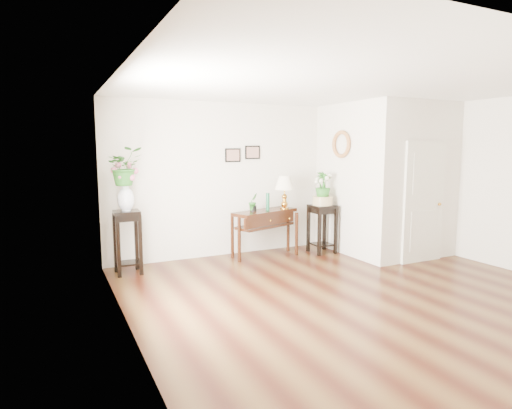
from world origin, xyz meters
TOP-DOWN VIEW (x-y plane):
  - floor at (0.00, 0.00)m, footprint 6.00×5.50m
  - ceiling at (0.00, 0.00)m, footprint 6.00×5.50m
  - wall_back at (0.00, 2.75)m, footprint 6.00×0.02m
  - wall_left at (-3.00, 0.00)m, footprint 0.02×5.50m
  - wall_right at (3.00, 0.00)m, footprint 0.02×5.50m
  - partition at (2.10, 1.77)m, footprint 1.80×1.95m
  - door at (2.10, 0.78)m, footprint 0.90×0.05m
  - art_print_left at (-0.65, 2.73)m, footprint 0.30×0.02m
  - art_print_right at (-0.25, 2.73)m, footprint 0.30×0.02m
  - wall_ornament at (1.16, 1.90)m, footprint 0.07×0.51m
  - console_table at (-0.21, 2.29)m, footprint 1.35×0.81m
  - table_lamp at (0.19, 2.29)m, footprint 0.43×0.43m
  - green_vase at (-0.15, 2.29)m, footprint 0.08×0.08m
  - potted_plant at (-0.45, 2.29)m, footprint 0.20×0.18m
  - plant_stand_a at (-2.65, 2.29)m, footprint 0.41×0.41m
  - porcelain_vase at (-2.65, 2.29)m, footprint 0.30×0.30m
  - lily_arrangement at (-2.65, 2.29)m, footprint 0.60×0.53m
  - plant_stand_b at (0.90, 2.08)m, footprint 0.44×0.44m
  - ceramic_bowl at (0.90, 2.08)m, footprint 0.44×0.44m
  - narcissus at (0.90, 2.08)m, footprint 0.30×0.30m

SIDE VIEW (x-z plane):
  - floor at x=0.00m, z-range -0.01..0.01m
  - console_table at x=-0.21m, z-range 0.00..0.86m
  - plant_stand_b at x=0.90m, z-range 0.00..0.91m
  - plant_stand_a at x=-2.65m, z-range 0.00..1.01m
  - ceramic_bowl at x=0.90m, z-range 0.91..1.08m
  - potted_plant at x=-0.45m, z-range 0.86..1.17m
  - green_vase at x=-0.15m, z-range 0.87..1.18m
  - door at x=2.10m, z-range 0.00..2.10m
  - table_lamp at x=0.19m, z-range 0.89..1.52m
  - porcelain_vase at x=-2.65m, z-range 1.01..1.45m
  - narcissus at x=0.90m, z-range 1.03..1.54m
  - wall_back at x=0.00m, z-range 0.00..2.80m
  - wall_left at x=-3.00m, z-range 0.00..2.80m
  - wall_right at x=3.00m, z-range 0.00..2.80m
  - partition at x=2.10m, z-range 0.00..2.80m
  - lily_arrangement at x=-2.65m, z-range 1.41..2.00m
  - art_print_left at x=-0.65m, z-range 1.73..1.98m
  - art_print_right at x=-0.25m, z-range 1.77..2.02m
  - wall_ornament at x=1.16m, z-range 1.79..2.30m
  - ceiling at x=0.00m, z-range 2.79..2.81m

